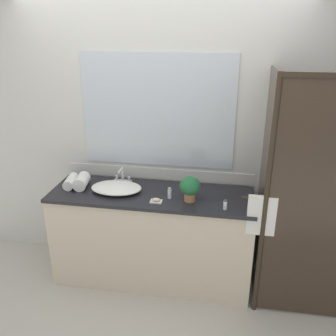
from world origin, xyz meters
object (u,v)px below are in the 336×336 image
amenity_bottle_lotion (225,205)px  rolled_towel_middle (82,181)px  faucet (122,178)px  potted_plant (190,187)px  soap_dish (156,201)px  rolled_towel_near_edge (71,181)px  amenity_bottle_body_wash (170,193)px  sink_basin (116,188)px

amenity_bottle_lotion → rolled_towel_middle: bearing=171.1°
faucet → potted_plant: size_ratio=0.78×
soap_dish → rolled_towel_near_edge: size_ratio=0.44×
soap_dish → rolled_towel_middle: bearing=166.4°
amenity_bottle_body_wash → rolled_towel_middle: (-0.83, 0.08, 0.01)m
sink_basin → rolled_towel_near_edge: (-0.44, 0.03, 0.02)m
sink_basin → amenity_bottle_body_wash: amenity_bottle_body_wash is taller
sink_basin → faucet: 0.19m
soap_dish → rolled_towel_near_edge: 0.86m
soap_dish → rolled_towel_middle: (-0.73, 0.18, 0.04)m
sink_basin → amenity_bottle_body_wash: (0.49, -0.06, 0.01)m
rolled_towel_middle → rolled_towel_near_edge: bearing=175.8°
amenity_bottle_lotion → amenity_bottle_body_wash: bearing=165.8°
faucet → amenity_bottle_lotion: size_ratio=2.05×
potted_plant → amenity_bottle_lotion: (0.30, -0.10, -0.09)m
amenity_bottle_body_wash → rolled_towel_middle: 0.83m
amenity_bottle_body_wash → amenity_bottle_lotion: bearing=-14.2°
amenity_bottle_lotion → rolled_towel_near_edge: (-1.41, 0.21, 0.01)m
rolled_towel_near_edge → potted_plant: bearing=-5.7°
faucet → rolled_towel_middle: bearing=-152.9°
amenity_bottle_lotion → rolled_towel_middle: (-1.30, 0.20, 0.02)m
sink_basin → rolled_towel_near_edge: size_ratio=2.02×
sink_basin → soap_dish: 0.42m
amenity_bottle_lotion → rolled_towel_middle: rolled_towel_middle is taller
sink_basin → rolled_towel_middle: 0.33m
faucet → rolled_towel_middle: size_ratio=0.82×
faucet → rolled_towel_middle: 0.37m
rolled_towel_near_edge → amenity_bottle_body_wash: bearing=-5.6°
amenity_bottle_lotion → rolled_towel_near_edge: rolled_towel_near_edge is taller
amenity_bottle_body_wash → rolled_towel_near_edge: size_ratio=0.43×
amenity_bottle_lotion → faucet: bearing=158.9°
faucet → amenity_bottle_lotion: faucet is taller
amenity_bottle_lotion → soap_dish: bearing=177.2°
rolled_towel_near_edge → faucet: bearing=20.1°
potted_plant → amenity_bottle_lotion: bearing=-18.7°
sink_basin → rolled_towel_middle: size_ratio=2.19×
amenity_bottle_body_wash → amenity_bottle_lotion: 0.49m
sink_basin → soap_dish: size_ratio=4.56×
potted_plant → rolled_towel_middle: potted_plant is taller
potted_plant → rolled_towel_middle: bearing=174.2°
potted_plant → amenity_bottle_lotion: size_ratio=2.61×
faucet → rolled_towel_near_edge: faucet is taller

